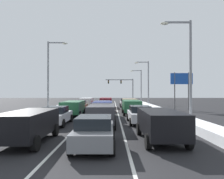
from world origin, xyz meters
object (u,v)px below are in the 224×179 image
object	(u,v)px
suv_green_right_lane_third	(132,106)
street_lamp_right_mid	(147,79)
sedan_gray_center_lane_nearest	(95,131)
suv_maroon_center_lane_fifth	(107,102)
sedan_white_left_lane_second	(57,115)
roadside_sign_right	(182,83)
suv_black_right_lane_nearest	(161,123)
suv_green_left_lane_third	(74,107)
street_lamp_left_mid	(51,71)
suv_silver_left_lane_fifth	(87,102)
sedan_red_center_lane_fourth	(104,106)
street_lamp_right_far	(140,83)
suv_tan_right_lane_fourth	(130,103)
sedan_silver_right_lane_fifth	(126,103)
suv_black_left_lane_nearest	(30,124)
suv_charcoal_center_lane_second	(102,113)
traffic_light_gantry	(125,85)
suv_navy_center_lane_third	(103,108)
sedan_white_right_lane_second	(140,114)
sedan_tan_left_lane_fourth	(80,106)
street_lamp_right_near	(187,62)

from	to	relation	value
suv_green_right_lane_third	street_lamp_right_mid	size ratio (longest dim) A/B	0.59
sedan_gray_center_lane_nearest	suv_maroon_center_lane_fifth	distance (m)	25.87
sedan_white_left_lane_second	roadside_sign_right	distance (m)	20.01
suv_black_right_lane_nearest	suv_green_left_lane_third	world-z (taller)	same
street_lamp_left_mid	suv_silver_left_lane_fifth	bearing A→B (deg)	63.60
suv_black_right_lane_nearest	street_lamp_right_mid	size ratio (longest dim) A/B	0.59
sedan_gray_center_lane_nearest	sedan_red_center_lane_fourth	bearing A→B (deg)	90.78
suv_green_left_lane_third	street_lamp_right_far	xyz separation A→B (m)	(10.67, 26.41, 3.68)
sedan_red_center_lane_fourth	suv_silver_left_lane_fifth	distance (m)	6.98
suv_tan_right_lane_fourth	street_lamp_left_mid	world-z (taller)	street_lamp_left_mid
sedan_red_center_lane_fourth	suv_green_left_lane_third	world-z (taller)	suv_green_left_lane_third
sedan_silver_right_lane_fifth	roadside_sign_right	size ratio (longest dim) A/B	0.82
suv_black_right_lane_nearest	sedan_silver_right_lane_fifth	xyz separation A→B (m)	(-0.23, 26.53, -0.25)
suv_black_left_lane_nearest	roadside_sign_right	world-z (taller)	roadside_sign_right
sedan_gray_center_lane_nearest	suv_silver_left_lane_fifth	distance (m)	25.35
suv_charcoal_center_lane_second	suv_black_left_lane_nearest	xyz separation A→B (m)	(-3.61, -5.32, 0.00)
suv_tan_right_lane_fourth	traffic_light_gantry	distance (m)	26.48
suv_navy_center_lane_third	street_lamp_right_mid	world-z (taller)	street_lamp_right_mid
sedan_silver_right_lane_fifth	street_lamp_right_far	distance (m)	12.76
suv_navy_center_lane_third	street_lamp_left_mid	world-z (taller)	street_lamp_left_mid
suv_tan_right_lane_fourth	roadside_sign_right	xyz separation A→B (m)	(7.45, -0.58, 3.00)
suv_maroon_center_lane_fifth	suv_green_left_lane_third	xyz separation A→B (m)	(-3.23, -13.09, 0.00)
suv_black_right_lane_nearest	suv_tan_right_lane_fourth	world-z (taller)	same
sedan_white_right_lane_second	traffic_light_gantry	bearing A→B (deg)	88.64
sedan_red_center_lane_fourth	suv_tan_right_lane_fourth	bearing A→B (deg)	27.95
sedan_white_right_lane_second	sedan_tan_left_lane_fourth	bearing A→B (deg)	121.52
suv_charcoal_center_lane_second	suv_tan_right_lane_fourth	bearing A→B (deg)	76.99
street_lamp_right_mid	street_lamp_right_far	distance (m)	10.60
suv_maroon_center_lane_fifth	sedan_silver_right_lane_fifth	bearing A→B (deg)	28.38
street_lamp_right_near	suv_black_right_lane_nearest	bearing A→B (deg)	-120.19
sedan_tan_left_lane_fourth	street_lamp_right_far	distance (m)	23.27
suv_black_right_lane_nearest	suv_charcoal_center_lane_second	distance (m)	6.05
sedan_red_center_lane_fourth	suv_black_left_lane_nearest	size ratio (longest dim) A/B	0.92
suv_green_right_lane_third	traffic_light_gantry	bearing A→B (deg)	88.21
street_lamp_right_far	sedan_white_left_lane_second	bearing A→B (deg)	-108.88
suv_black_left_lane_nearest	suv_green_left_lane_third	distance (m)	11.95
suv_maroon_center_lane_fifth	suv_green_left_lane_third	bearing A→B (deg)	-103.86
suv_charcoal_center_lane_second	sedan_tan_left_lane_fourth	size ratio (longest dim) A/B	1.09
sedan_red_center_lane_fourth	suv_green_right_lane_third	bearing A→B (deg)	-49.21
suv_green_right_lane_third	suv_tan_right_lane_fourth	bearing A→B (deg)	87.16
street_lamp_right_mid	roadside_sign_right	world-z (taller)	street_lamp_right_mid
sedan_silver_right_lane_fifth	suv_green_left_lane_third	bearing A→B (deg)	-114.04
sedan_tan_left_lane_fourth	street_lamp_right_near	bearing A→B (deg)	-47.18
suv_black_right_lane_nearest	suv_charcoal_center_lane_second	size ratio (longest dim) A/B	1.00
suv_tan_right_lane_fourth	street_lamp_right_mid	distance (m)	9.43
suv_silver_left_lane_fifth	suv_green_left_lane_third	bearing A→B (deg)	-89.88
sedan_gray_center_lane_nearest	suv_black_left_lane_nearest	bearing A→B (deg)	166.81
suv_green_left_lane_third	suv_tan_right_lane_fourth	bearing A→B (deg)	49.78
suv_maroon_center_lane_fifth	sedan_white_left_lane_second	distance (m)	19.17
street_lamp_right_mid	street_lamp_left_mid	size ratio (longest dim) A/B	0.89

